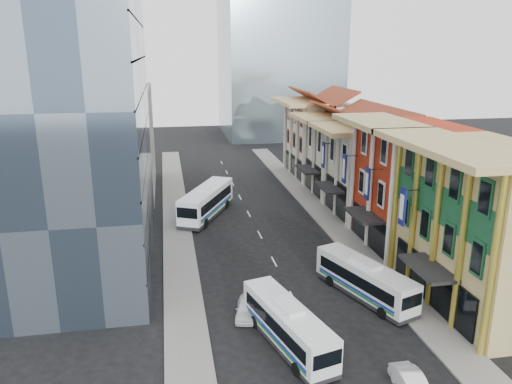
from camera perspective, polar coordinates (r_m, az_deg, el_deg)
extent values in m
plane|color=black|center=(33.53, 7.86, -18.21)|extent=(200.00, 200.00, 0.00)
cube|color=slate|center=(54.65, 9.25, -4.19)|extent=(3.00, 90.00, 0.15)
cube|color=slate|center=(51.70, -8.90, -5.37)|extent=(3.00, 90.00, 0.15)
cube|color=tan|center=(40.93, 24.95, -3.72)|extent=(8.00, 14.00, 12.00)
cube|color=#AA2B13|center=(50.67, 17.30, 0.70)|extent=(8.00, 10.00, 12.00)
cube|color=beige|center=(59.20, 13.05, 2.17)|extent=(8.00, 9.00, 10.00)
cube|color=beige|center=(67.34, 10.07, 3.99)|extent=(8.00, 9.00, 10.00)
cube|color=beige|center=(76.98, 7.39, 5.99)|extent=(8.00, 12.00, 11.00)
cube|color=#3F5064|center=(46.01, -20.41, 10.35)|extent=(12.00, 26.00, 30.00)
cube|color=gray|center=(69.53, -15.89, 5.69)|extent=(10.00, 18.00, 14.00)
imported|color=white|center=(37.25, -1.14, -13.17)|extent=(2.24, 3.82, 1.22)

